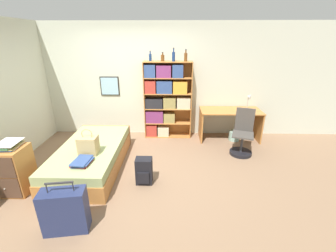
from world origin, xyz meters
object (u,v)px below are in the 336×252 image
(backpack, at_px, (144,171))
(waste_bin, at_px, (234,135))
(bottle_green, at_px, (150,57))
(desk_lamp, at_px, (249,99))
(desk, at_px, (230,118))
(desk_chair, at_px, (242,140))
(book_stack_on_bed, at_px, (82,162))
(bottle_blue, at_px, (186,57))
(bookcase, at_px, (165,99))
(bed, at_px, (92,156))
(magazine_pile_on_dresser, at_px, (8,145))
(suitcase, at_px, (65,211))
(bottle_brown, at_px, (163,58))
(dresser, at_px, (12,170))
(handbag, at_px, (88,145))
(bottle_clear, at_px, (174,56))

(backpack, relative_size, waste_bin, 1.78)
(bottle_green, relative_size, desk_lamp, 0.53)
(desk, relative_size, desk_chair, 1.46)
(book_stack_on_bed, distance_m, bottle_blue, 3.00)
(bookcase, relative_size, waste_bin, 7.09)
(bed, relative_size, bookcase, 1.16)
(magazine_pile_on_dresser, bearing_deg, desk_chair, 18.58)
(desk, relative_size, waste_bin, 5.47)
(suitcase, bearing_deg, book_stack_on_bed, 96.70)
(suitcase, distance_m, backpack, 1.31)
(bookcase, distance_m, bottle_brown, 0.92)
(dresser, relative_size, bottle_green, 3.44)
(dresser, xyz_separation_m, desk_chair, (3.87, 1.34, -0.06))
(bottle_brown, relative_size, bottle_blue, 0.77)
(handbag, height_order, bookcase, bookcase)
(bottle_brown, height_order, desk_lamp, bottle_brown)
(bottle_green, bearing_deg, bed, -123.37)
(bed, height_order, backpack, backpack)
(bed, height_order, desk, desk)
(desk_lamp, height_order, desk_chair, desk_lamp)
(dresser, distance_m, bottle_clear, 3.60)
(handbag, distance_m, desk_lamp, 3.51)
(desk_chair, xyz_separation_m, waste_bin, (0.02, 0.64, -0.19))
(bottle_brown, relative_size, desk, 0.14)
(handbag, height_order, dresser, handbag)
(handbag, height_order, magazine_pile_on_dresser, handbag)
(handbag, height_order, book_stack_on_bed, handbag)
(dresser, bearing_deg, bookcase, 44.29)
(suitcase, height_order, bottle_blue, bottle_blue)
(desk_lamp, distance_m, waste_bin, 0.91)
(bed, xyz_separation_m, suitcase, (0.19, -1.50, 0.07))
(suitcase, xyz_separation_m, bottle_brown, (1.07, 2.95, 1.56))
(bed, relative_size, bottle_blue, 8.17)
(bottle_clear, xyz_separation_m, desk, (1.32, -0.12, -1.37))
(bookcase, xyz_separation_m, backpack, (-0.27, -1.94, -0.71))
(bed, bearing_deg, bottle_brown, 49.07)
(bed, xyz_separation_m, waste_bin, (2.94, 1.23, -0.10))
(bottle_clear, distance_m, desk, 1.90)
(bottle_blue, distance_m, desk_lamp, 1.69)
(book_stack_on_bed, distance_m, desk_lamp, 3.69)
(bookcase, height_order, desk, bookcase)
(magazine_pile_on_dresser, xyz_separation_m, bottle_blue, (2.69, 2.13, 1.09))
(bookcase, relative_size, desk_lamp, 4.38)
(desk_lamp, bearing_deg, bookcase, 175.15)
(magazine_pile_on_dresser, relative_size, waste_bin, 1.48)
(waste_bin, bearing_deg, bottle_green, 172.36)
(handbag, bearing_deg, desk_lamp, 27.09)
(bookcase, bearing_deg, handbag, -124.60)
(desk, bearing_deg, book_stack_on_bed, -144.60)
(bottle_blue, relative_size, backpack, 0.56)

